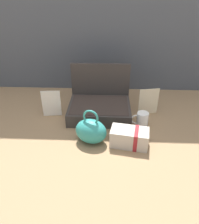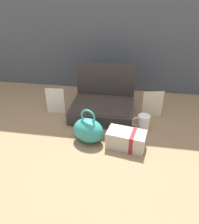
{
  "view_description": "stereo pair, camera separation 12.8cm",
  "coord_description": "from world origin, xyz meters",
  "px_view_note": "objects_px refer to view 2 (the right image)",
  "views": [
    {
      "loc": [
        0.04,
        -1.12,
        0.77
      ],
      "look_at": [
        -0.01,
        -0.02,
        0.12
      ],
      "focal_mm": 35.49,
      "sensor_mm": 36.0,
      "label": 1
    },
    {
      "loc": [
        0.17,
        -1.11,
        0.77
      ],
      "look_at": [
        -0.01,
        -0.02,
        0.12
      ],
      "focal_mm": 35.49,
      "sensor_mm": 36.0,
      "label": 2
    }
  ],
  "objects_px": {
    "info_card_left": "(55,101)",
    "poster_card_right": "(152,104)",
    "open_suitcase": "(103,105)",
    "cream_toiletry_bag": "(127,140)",
    "teal_pouch_handbag": "(88,130)",
    "coffee_mug": "(143,122)"
  },
  "relations": [
    {
      "from": "cream_toiletry_bag",
      "to": "info_card_left",
      "type": "relative_size",
      "value": 1.21
    },
    {
      "from": "info_card_left",
      "to": "poster_card_right",
      "type": "xyz_separation_m",
      "value": [
        0.63,
        0.05,
        0.0
      ]
    },
    {
      "from": "cream_toiletry_bag",
      "to": "info_card_left",
      "type": "bearing_deg",
      "value": 149.78
    },
    {
      "from": "coffee_mug",
      "to": "info_card_left",
      "type": "relative_size",
      "value": 0.6
    },
    {
      "from": "open_suitcase",
      "to": "info_card_left",
      "type": "bearing_deg",
      "value": -172.53
    },
    {
      "from": "teal_pouch_handbag",
      "to": "poster_card_right",
      "type": "bearing_deg",
      "value": 41.92
    },
    {
      "from": "open_suitcase",
      "to": "info_card_left",
      "type": "xyz_separation_m",
      "value": [
        -0.31,
        -0.04,
        0.02
      ]
    },
    {
      "from": "teal_pouch_handbag",
      "to": "coffee_mug",
      "type": "distance_m",
      "value": 0.34
    },
    {
      "from": "teal_pouch_handbag",
      "to": "poster_card_right",
      "type": "distance_m",
      "value": 0.48
    },
    {
      "from": "poster_card_right",
      "to": "cream_toiletry_bag",
      "type": "bearing_deg",
      "value": -123.95
    },
    {
      "from": "open_suitcase",
      "to": "poster_card_right",
      "type": "height_order",
      "value": "open_suitcase"
    },
    {
      "from": "open_suitcase",
      "to": "cream_toiletry_bag",
      "type": "relative_size",
      "value": 1.83
    },
    {
      "from": "teal_pouch_handbag",
      "to": "poster_card_right",
      "type": "relative_size",
      "value": 1.13
    },
    {
      "from": "cream_toiletry_bag",
      "to": "coffee_mug",
      "type": "distance_m",
      "value": 0.2
    },
    {
      "from": "cream_toiletry_bag",
      "to": "coffee_mug",
      "type": "relative_size",
      "value": 2.02
    },
    {
      "from": "open_suitcase",
      "to": "cream_toiletry_bag",
      "type": "distance_m",
      "value": 0.37
    },
    {
      "from": "cream_toiletry_bag",
      "to": "info_card_left",
      "type": "height_order",
      "value": "info_card_left"
    },
    {
      "from": "coffee_mug",
      "to": "info_card_left",
      "type": "bearing_deg",
      "value": 170.24
    },
    {
      "from": "open_suitcase",
      "to": "info_card_left",
      "type": "relative_size",
      "value": 2.21
    },
    {
      "from": "info_card_left",
      "to": "teal_pouch_handbag",
      "type": "bearing_deg",
      "value": -49.38
    },
    {
      "from": "open_suitcase",
      "to": "info_card_left",
      "type": "height_order",
      "value": "open_suitcase"
    },
    {
      "from": "open_suitcase",
      "to": "cream_toiletry_bag",
      "type": "bearing_deg",
      "value": -61.41
    }
  ]
}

